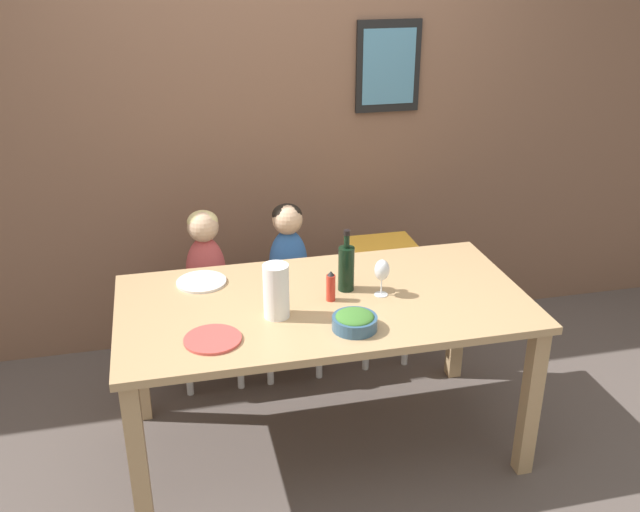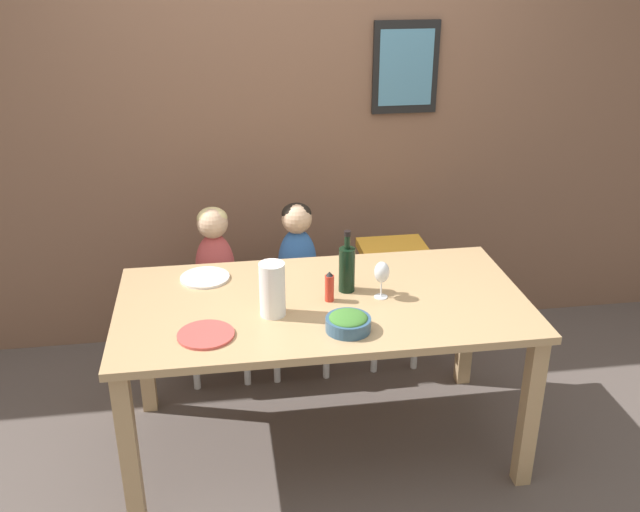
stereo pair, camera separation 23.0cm
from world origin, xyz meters
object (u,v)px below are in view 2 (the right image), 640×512
at_px(chair_far_left, 218,312).
at_px(salad_bowl_large, 348,322).
at_px(chair_right_highchair, 393,273).
at_px(chair_far_center, 298,306).
at_px(person_child_center, 297,247).
at_px(paper_towel_roll, 272,289).
at_px(wine_glass_near, 382,273).
at_px(wine_bottle, 347,268).
at_px(dinner_plate_front_left, 206,335).
at_px(dinner_plate_back_left, 205,278).
at_px(person_child_left, 214,252).

distance_m(chair_far_left, salad_bowl_large, 1.17).
bearing_deg(chair_right_highchair, chair_far_center, 180.00).
distance_m(person_child_center, paper_towel_roll, 0.82).
xyz_separation_m(paper_towel_roll, wine_glass_near, (0.49, 0.09, 0.00)).
bearing_deg(wine_bottle, chair_far_left, 134.10).
xyz_separation_m(wine_bottle, dinner_plate_front_left, (-0.63, -0.31, -0.11)).
relative_size(wine_bottle, wine_glass_near, 1.69).
bearing_deg(dinner_plate_back_left, salad_bowl_large, -44.63).
xyz_separation_m(chair_far_left, dinner_plate_front_left, (-0.04, -0.92, 0.39)).
distance_m(chair_far_left, paper_towel_roll, 0.96).
bearing_deg(person_child_center, wine_bottle, -75.91).
relative_size(wine_bottle, dinner_plate_front_left, 1.26).
xyz_separation_m(chair_right_highchair, salad_bowl_large, (-0.43, -0.95, 0.26)).
distance_m(person_child_left, person_child_center, 0.43).
height_order(chair_far_center, dinner_plate_back_left, dinner_plate_back_left).
bearing_deg(person_child_left, chair_far_center, -0.17).
bearing_deg(wine_bottle, wine_glass_near, -32.74).
relative_size(wine_glass_near, salad_bowl_large, 0.92).
bearing_deg(salad_bowl_large, chair_far_center, 95.58).
distance_m(person_child_left, wine_bottle, 0.85).
xyz_separation_m(salad_bowl_large, dinner_plate_front_left, (-0.57, 0.04, -0.03)).
xyz_separation_m(wine_glass_near, dinner_plate_front_left, (-0.77, -0.22, -0.11)).
bearing_deg(chair_far_left, chair_right_highchair, 0.00).
bearing_deg(chair_right_highchair, person_child_center, 179.86).
relative_size(salad_bowl_large, dinner_plate_front_left, 0.81).
bearing_deg(chair_far_center, wine_glass_near, -67.28).
height_order(wine_glass_near, dinner_plate_back_left, wine_glass_near).
xyz_separation_m(wine_bottle, paper_towel_roll, (-0.35, -0.17, 0.01)).
xyz_separation_m(person_child_center, salad_bowl_large, (0.09, -0.95, 0.07)).
xyz_separation_m(person_child_center, wine_bottle, (0.15, -0.60, 0.15)).
xyz_separation_m(chair_right_highchair, wine_bottle, (-0.37, -0.60, 0.34)).
bearing_deg(dinner_plate_front_left, wine_glass_near, 16.34).
distance_m(chair_right_highchair, person_child_left, 0.98).
height_order(person_child_left, dinner_plate_back_left, person_child_left).
bearing_deg(paper_towel_roll, wine_glass_near, 9.99).
distance_m(person_child_left, paper_towel_roll, 0.83).
height_order(person_child_center, paper_towel_roll, paper_towel_roll).
height_order(person_child_left, wine_glass_near, person_child_left).
bearing_deg(salad_bowl_large, dinner_plate_front_left, 176.29).
relative_size(chair_far_center, wine_bottle, 1.59).
xyz_separation_m(chair_far_center, wine_glass_near, (0.29, -0.69, 0.51)).
distance_m(person_child_center, dinner_plate_back_left, 0.62).
xyz_separation_m(paper_towel_roll, dinner_plate_back_left, (-0.28, 0.39, -0.11)).
distance_m(chair_far_left, person_child_center, 0.56).
bearing_deg(paper_towel_roll, wine_bottle, 26.64).
relative_size(chair_right_highchair, salad_bowl_large, 3.81).
height_order(chair_far_left, dinner_plate_front_left, dinner_plate_front_left).
relative_size(person_child_center, salad_bowl_large, 2.79).
bearing_deg(wine_bottle, dinner_plate_front_left, -153.50).
distance_m(salad_bowl_large, dinner_plate_front_left, 0.57).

